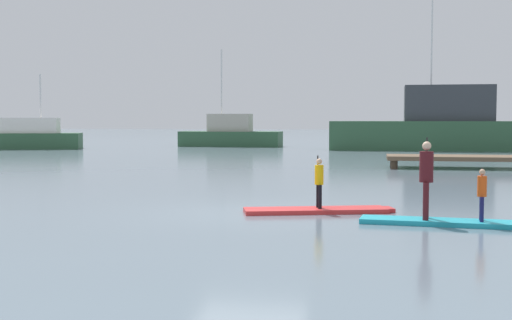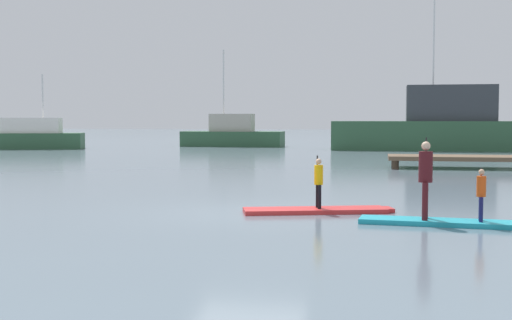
# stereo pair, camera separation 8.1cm
# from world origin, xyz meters

# --- Properties ---
(ground_plane) EXTENTS (240.00, 240.00, 0.00)m
(ground_plane) POSITION_xyz_m (0.00, 0.00, 0.00)
(ground_plane) COLOR slate
(paddleboard_near) EXTENTS (3.45, 1.62, 0.10)m
(paddleboard_near) POSITION_xyz_m (1.51, 0.44, 0.05)
(paddleboard_near) COLOR red
(paddleboard_near) RESTS_ON ground
(paddler_child_solo) EXTENTS (0.25, 0.39, 1.19)m
(paddler_child_solo) POSITION_xyz_m (1.52, 0.45, 0.73)
(paddler_child_solo) COLOR black
(paddler_child_solo) RESTS_ON paddleboard_near
(paddleboard_far) EXTENTS (3.27, 1.00, 0.10)m
(paddleboard_far) POSITION_xyz_m (4.08, -0.90, 0.05)
(paddleboard_far) COLOR #1E9EB2
(paddleboard_far) RESTS_ON ground
(paddler_adult) EXTENTS (0.30, 0.50, 1.65)m
(paddler_adult) POSITION_xyz_m (3.78, -0.86, 1.00)
(paddler_adult) COLOR #4C1419
(paddler_adult) RESTS_ON paddleboard_far
(paddler_child_front) EXTENTS (0.20, 0.38, 1.05)m
(paddler_child_front) POSITION_xyz_m (4.85, -0.96, 0.68)
(paddler_child_front) COLOR #19194C
(paddler_child_front) RESTS_ON paddleboard_far
(fishing_boat_white_large) EXTENTS (14.54, 3.79, 10.49)m
(fishing_boat_white_large) POSITION_xyz_m (7.21, 32.15, 1.53)
(fishing_boat_white_large) COLOR #2D5638
(fishing_boat_white_large) RESTS_ON ground
(fishing_boat_green_midground) EXTENTS (8.61, 4.33, 5.24)m
(fishing_boat_green_midground) POSITION_xyz_m (-21.53, 28.98, 0.85)
(fishing_boat_green_midground) COLOR #2D5638
(fishing_boat_green_midground) RESTS_ON ground
(motor_boat_small_navy) EXTENTS (7.83, 2.54, 7.39)m
(motor_boat_small_navy) POSITION_xyz_m (-8.09, 35.83, 0.90)
(motor_boat_small_navy) COLOR #2D5638
(motor_boat_small_navy) RESTS_ON ground
(floating_dock) EXTENTS (9.58, 2.20, 0.54)m
(floating_dock) POSITION_xyz_m (8.09, 15.19, 0.44)
(floating_dock) COLOR brown
(floating_dock) RESTS_ON ground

